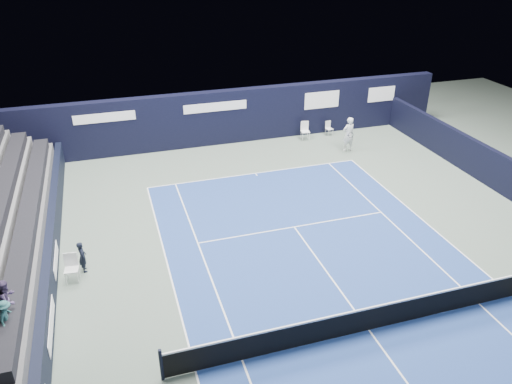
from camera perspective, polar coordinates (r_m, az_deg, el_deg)
The scene contains 12 objects.
ground at distance 17.80m, azimuth 9.64°, elevation -11.10°, with size 48.00×48.00×0.00m, color #536357.
court_surface at distance 16.50m, azimuth 12.78°, elevation -15.15°, with size 10.97×23.77×0.01m, color navy.
enclosure_wall_right at distance 25.80m, azimuth 27.09°, elevation 1.34°, with size 0.30×22.00×1.80m, color black.
folding_chair_back_a at distance 29.93m, azimuth 5.60°, elevation 7.37°, with size 0.53×0.56×1.07m.
folding_chair_back_b at distance 30.77m, azimuth 8.31°, elevation 7.36°, with size 0.44×0.43×0.86m.
line_judge_chair at distance 18.87m, azimuth -20.36°, elevation -7.87°, with size 0.52×0.50×1.06m.
line_judge at distance 19.19m, azimuth -19.22°, elevation -6.99°, with size 0.44×0.29×1.22m, color black.
court_markings at distance 16.50m, azimuth 12.78°, elevation -15.13°, with size 11.03×23.83×0.00m.
tennis_net at distance 16.17m, azimuth 12.97°, elevation -13.83°, with size 12.90×0.10×1.10m.
back_sponsor_wall at distance 29.12m, azimuth -2.81°, elevation 8.65°, with size 26.00×0.63×3.10m.
side_barrier_left at distance 19.39m, azimuth -22.39°, elevation -7.27°, with size 0.33×22.00×1.20m.
tennis_player at distance 28.43m, azimuth 10.52°, elevation 6.51°, with size 0.77×0.89×1.97m.
Camera 1 is at (-6.88, -10.15, 11.04)m, focal length 35.00 mm.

